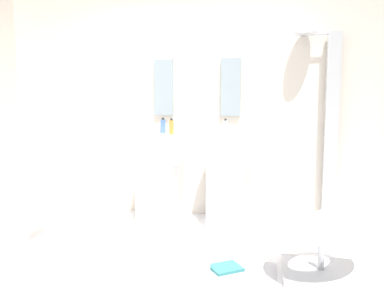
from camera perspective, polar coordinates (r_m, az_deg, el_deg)
ground_plane at (r=3.25m, az=-4.73°, el=-18.31°), size 4.80×3.60×0.04m
rear_partition at (r=4.56m, az=0.84°, el=5.91°), size 4.80×0.10×2.60m
pedestal_sink_left at (r=4.39m, az=-5.00°, el=-4.21°), size 0.50×0.50×1.07m
pedestal_sink_right at (r=4.24m, az=5.18°, el=-4.58°), size 0.50×0.50×1.07m
vanity_mirror_left at (r=4.58m, az=-4.15°, el=8.23°), size 0.22×0.03×0.64m
vanity_mirror_right at (r=4.44m, az=5.68°, el=8.28°), size 0.22×0.03×0.64m
shower_column at (r=4.42m, az=19.53°, el=2.68°), size 0.49×0.24×2.05m
lounge_chair at (r=3.16m, az=18.44°, el=-12.11°), size 1.07×1.07×0.65m
towel_rack at (r=3.94m, az=-22.58°, el=-4.45°), size 0.37×0.22×0.95m
area_rug at (r=3.11m, az=1.26°, el=-18.91°), size 1.14×0.75×0.01m
magazine_teal at (r=3.24m, az=4.95°, el=-17.58°), size 0.30×0.29×0.02m
coffee_mug at (r=3.19m, az=2.00°, el=-17.32°), size 0.08×0.08×0.08m
soap_bottle_blue at (r=4.43m, az=-4.26°, el=2.61°), size 0.06×0.06×0.18m
soap_bottle_clear at (r=4.29m, az=4.91°, el=2.47°), size 0.05×0.05×0.17m
soap_bottle_amber at (r=4.27m, az=-3.03°, el=2.48°), size 0.05×0.05×0.18m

